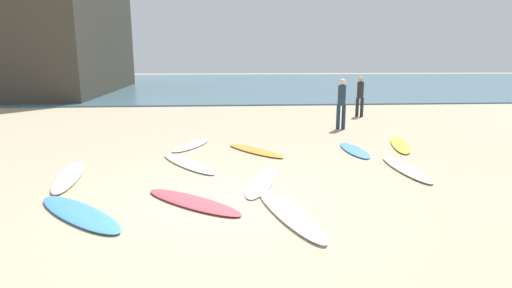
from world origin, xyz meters
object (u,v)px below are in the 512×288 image
Objects in this scene: surfboard_9 at (288,212)px; surfboard_8 at (79,213)px; surfboard_5 at (192,202)px; surfboard_7 at (255,151)px; surfboard_10 at (191,145)px; beachgoer_near at (360,94)px; surfboard_0 at (354,150)px; surfboard_3 at (188,163)px; surfboard_1 at (262,181)px; beachgoer_mid at (342,101)px; surfboard_2 at (69,176)px; surfboard_4 at (406,169)px; surfboard_6 at (400,144)px.

surfboard_8 is at bearing 161.90° from surfboard_9.
surfboard_8 is at bearing -36.20° from surfboard_5.
surfboard_7 is 1.14× the size of surfboard_10.
beachgoer_near reaches higher than surfboard_10.
surfboard_3 is at bearing 12.69° from surfboard_0.
surfboard_1 is 4.08m from surfboard_10.
surfboard_8 is at bearing 47.42° from beachgoer_mid.
surfboard_2 and surfboard_9 have the same top height.
surfboard_4 is 3.98m from surfboard_9.
surfboard_9 is (0.21, -4.61, 0.00)m from surfboard_7.
surfboard_0 is 5.68m from surfboard_5.
surfboard_8 is 1.27× the size of surfboard_10.
surfboard_3 is at bearing 39.99° from beachgoer_mid.
surfboard_4 reaches higher than surfboard_10.
surfboard_4 reaches higher than surfboard_9.
surfboard_5 is 1.75m from surfboard_9.
surfboard_1 is 1.77m from surfboard_5.
surfboard_3 is 3.89m from surfboard_9.
beachgoer_near reaches higher than surfboard_9.
surfboard_3 reaches higher than surfboard_1.
surfboard_7 reaches higher than surfboard_10.
surfboard_0 is 1.70m from surfboard_6.
surfboard_6 is (4.42, 3.30, 0.01)m from surfboard_1.
surfboard_5 is at bearing 33.86° from surfboard_7.
surfboard_10 is at bearing -119.61° from surfboard_3.
surfboard_0 is 2.77m from surfboard_7.
surfboard_10 is (2.39, 3.00, -0.01)m from surfboard_2.
surfboard_2 is 0.99× the size of surfboard_9.
surfboard_3 is 1.33× the size of beachgoer_mid.
surfboard_6 reaches higher than surfboard_5.
surfboard_3 reaches higher than surfboard_10.
surfboard_3 is 2.75m from surfboard_5.
surfboard_1 is at bearing -101.80° from beachgoer_near.
surfboard_8 is at bearing 16.93° from surfboard_7.
surfboard_2 is 4.75m from surfboard_7.
surfboard_3 is (-4.51, -1.11, 0.00)m from surfboard_0.
surfboard_1 is 0.93× the size of surfboard_3.
surfboard_6 is at bearing 67.90° from surfboard_4.
surfboard_7 is 4.86m from beachgoer_mid.
surfboard_1 is 0.97× the size of surfboard_4.
beachgoer_near is (6.91, 5.58, 0.95)m from surfboard_10.
beachgoer_mid is at bearing -174.97° from surfboard_8.
surfboard_9 is (-2.55, -4.47, 0.01)m from surfboard_0.
surfboard_2 is at bearing 178.95° from surfboard_4.
surfboard_4 reaches higher than surfboard_7.
surfboard_8 reaches higher than surfboard_1.
surfboard_3 is 5.16m from surfboard_4.
surfboard_1 is at bearing 161.17° from surfboard_2.
surfboard_0 is 0.77× the size of surfboard_2.
surfboard_3 is at bearing 151.89° from surfboard_1.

